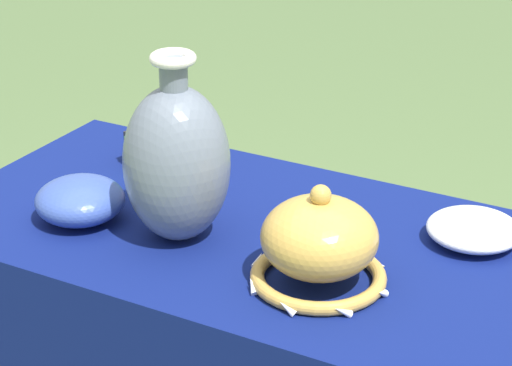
% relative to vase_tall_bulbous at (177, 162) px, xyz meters
% --- Properties ---
extents(display_table, '(1.12, 0.58, 0.80)m').
position_rel_vase_tall_bulbous_xyz_m(display_table, '(0.11, 0.06, -0.24)').
color(display_table, olive).
rests_on(display_table, ground_plane).
extents(vase_tall_bulbous, '(0.18, 0.18, 0.32)m').
position_rel_vase_tall_bulbous_xyz_m(vase_tall_bulbous, '(0.00, 0.00, 0.00)').
color(vase_tall_bulbous, slate).
rests_on(vase_tall_bulbous, display_table).
extents(vase_dome_bell, '(0.22, 0.22, 0.17)m').
position_rel_vase_tall_bulbous_xyz_m(vase_dome_bell, '(0.27, -0.02, -0.07)').
color(vase_dome_bell, gold).
rests_on(vase_dome_bell, display_table).
extents(mosaic_tile_box, '(0.13, 0.15, 0.07)m').
position_rel_vase_tall_bulbous_xyz_m(mosaic_tile_box, '(-0.19, 0.26, -0.10)').
color(mosaic_tile_box, '#232328').
rests_on(mosaic_tile_box, display_table).
extents(bowl_shallow_porcelain, '(0.16, 0.16, 0.05)m').
position_rel_vase_tall_bulbous_xyz_m(bowl_shallow_porcelain, '(0.44, 0.22, -0.11)').
color(bowl_shallow_porcelain, white).
rests_on(bowl_shallow_porcelain, display_table).
extents(bowl_shallow_rose, '(0.12, 0.12, 0.06)m').
position_rel_vase_tall_bulbous_xyz_m(bowl_shallow_rose, '(-0.10, 0.14, -0.11)').
color(bowl_shallow_rose, '#D19399').
rests_on(bowl_shallow_rose, display_table).
extents(bowl_shallow_cobalt, '(0.16, 0.16, 0.08)m').
position_rel_vase_tall_bulbous_xyz_m(bowl_shallow_cobalt, '(-0.18, -0.03, -0.10)').
color(bowl_shallow_cobalt, '#3851A8').
rests_on(bowl_shallow_cobalt, display_table).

